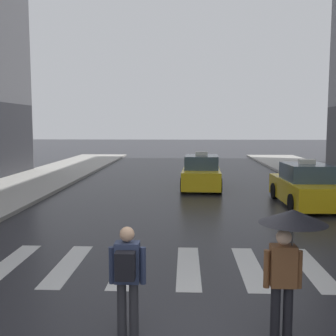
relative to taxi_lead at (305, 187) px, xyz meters
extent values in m
plane|color=#26262B|center=(-4.60, -10.18, -0.72)|extent=(160.00, 160.00, 0.00)
cube|color=silver|center=(-8.65, -7.18, -0.72)|extent=(0.50, 2.80, 0.01)
cube|color=silver|center=(-7.30, -7.18, -0.72)|extent=(0.50, 2.80, 0.01)
cube|color=silver|center=(-5.95, -7.18, -0.72)|extent=(0.50, 2.80, 0.01)
cube|color=silver|center=(-4.60, -7.18, -0.72)|extent=(0.50, 2.80, 0.01)
cube|color=silver|center=(-3.25, -7.18, -0.72)|extent=(0.50, 2.80, 0.01)
cube|color=silver|center=(-1.90, -7.18, -0.72)|extent=(0.50, 2.80, 0.01)
cube|color=yellow|center=(0.00, 0.02, -0.16)|extent=(1.89, 4.53, 0.84)
cube|color=#384C5B|center=(0.00, -0.08, 0.58)|extent=(1.64, 2.13, 0.64)
cube|color=silver|center=(0.00, -0.08, 0.99)|extent=(0.60, 0.25, 0.18)
cylinder|color=black|center=(-0.88, 1.36, -0.39)|extent=(0.23, 0.66, 0.66)
cylinder|color=black|center=(0.83, 1.39, -0.39)|extent=(0.23, 0.66, 0.66)
cylinder|color=black|center=(-0.83, -1.34, -0.39)|extent=(0.23, 0.66, 0.66)
cube|color=#F2EAB2|center=(-0.68, 2.28, -0.12)|extent=(0.20, 0.04, 0.14)
cube|color=#F2EAB2|center=(0.58, 2.30, -0.12)|extent=(0.20, 0.04, 0.14)
cube|color=yellow|center=(-3.88, 4.24, -0.16)|extent=(1.99, 4.57, 0.84)
cube|color=#384C5B|center=(-3.89, 4.14, 0.58)|extent=(1.69, 2.17, 0.64)
cube|color=silver|center=(-3.89, 4.14, 0.99)|extent=(0.61, 0.27, 0.18)
cylinder|color=black|center=(-4.68, 5.62, -0.39)|extent=(0.25, 0.67, 0.66)
cylinder|color=black|center=(-2.97, 5.55, -0.39)|extent=(0.25, 0.67, 0.66)
cylinder|color=black|center=(-4.79, 2.93, -0.39)|extent=(0.25, 0.67, 0.66)
cylinder|color=black|center=(-3.08, 2.85, -0.39)|extent=(0.25, 0.67, 0.66)
cube|color=#F2EAB2|center=(-4.41, 6.53, -0.12)|extent=(0.20, 0.05, 0.14)
cube|color=#F2EAB2|center=(-3.15, 6.48, -0.12)|extent=(0.20, 0.05, 0.14)
cylinder|color=black|center=(-3.36, -10.22, -0.31)|extent=(0.14, 0.14, 0.82)
cylinder|color=black|center=(-3.18, -10.22, -0.31)|extent=(0.14, 0.14, 0.82)
cube|color=brown|center=(-3.27, -10.22, 0.40)|extent=(0.36, 0.24, 0.60)
sphere|color=beige|center=(-3.27, -10.22, 0.82)|extent=(0.22, 0.22, 0.22)
cylinder|color=brown|center=(-3.50, -10.22, 0.35)|extent=(0.09, 0.09, 0.55)
cylinder|color=brown|center=(-3.04, -10.22, 0.35)|extent=(0.09, 0.09, 0.55)
cylinder|color=#4C4C4C|center=(-3.15, -10.22, 0.70)|extent=(0.02, 0.02, 1.00)
cone|color=black|center=(-3.15, -10.22, 1.12)|extent=(0.96, 0.96, 0.20)
cylinder|color=#333338|center=(-5.61, -10.16, -0.31)|extent=(0.14, 0.14, 0.82)
cylinder|color=#333338|center=(-5.43, -10.16, -0.31)|extent=(0.14, 0.14, 0.82)
cube|color=#2D3856|center=(-5.52, -10.16, 0.40)|extent=(0.36, 0.24, 0.60)
sphere|color=tan|center=(-5.52, -10.16, 0.82)|extent=(0.22, 0.22, 0.22)
cylinder|color=#2D3856|center=(-5.75, -10.16, 0.35)|extent=(0.09, 0.09, 0.55)
cylinder|color=#2D3856|center=(-5.29, -10.16, 0.35)|extent=(0.09, 0.09, 0.55)
cube|color=black|center=(-5.52, -10.38, 0.42)|extent=(0.28, 0.18, 0.40)
camera|label=1|loc=(-4.68, -15.95, 2.40)|focal=43.72mm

